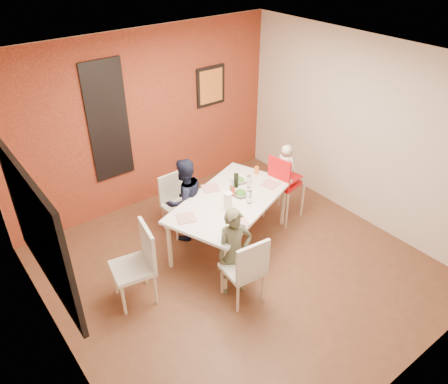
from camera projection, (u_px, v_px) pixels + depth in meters
ground at (238, 268)px, 5.81m from camera, size 4.50×4.50×0.00m
ceiling at (242, 66)px, 4.36m from camera, size 4.50×4.50×0.02m
wall_back at (145, 121)px, 6.59m from camera, size 4.50×0.02×2.70m
wall_front at (413, 293)px, 3.58m from camera, size 4.50×0.02×2.70m
wall_left at (46, 260)px, 3.92m from camera, size 0.02×4.50×2.70m
wall_right at (361, 132)px, 6.24m from camera, size 0.02×4.50×2.70m
brick_accent_wall at (146, 121)px, 6.58m from camera, size 4.50×0.02×2.70m
picture_window_frame at (38, 230)px, 3.97m from camera, size 0.05×1.70×1.30m
picture_window_pane at (39, 229)px, 3.97m from camera, size 0.02×1.55×1.15m
glassblock_strip at (108, 122)px, 6.18m from camera, size 0.55×0.03×1.70m
glassblock_surround at (108, 122)px, 6.17m from camera, size 0.60×0.03×1.76m
art_print_frame at (211, 86)px, 7.02m from camera, size 0.54×0.03×0.64m
art_print_canvas at (211, 86)px, 7.01m from camera, size 0.44×0.01×0.54m
dining_table at (230, 203)px, 5.88m from camera, size 2.05×1.58×0.75m
chair_near at (247, 268)px, 5.04m from camera, size 0.48×0.48×0.94m
chair_far at (176, 200)px, 6.30m from camera, size 0.41×0.41×0.88m
chair_left at (139, 260)px, 5.09m from camera, size 0.55×0.55×1.01m
high_chair at (283, 182)px, 6.43m from camera, size 0.53×0.53×1.08m
child_near at (234, 252)px, 5.17m from camera, size 0.50×0.41×1.18m
child_far at (185, 200)px, 6.07m from camera, size 0.62×0.50×1.24m
toddler at (286, 164)px, 6.30m from camera, size 0.26×0.33×0.60m
plate_near_left at (239, 222)px, 5.40m from camera, size 0.27×0.27×0.01m
plate_far_mid at (210, 188)px, 6.07m from camera, size 0.29×0.29×0.01m
plate_near_right at (270, 184)px, 6.16m from camera, size 0.26×0.26×0.01m
plate_far_left at (186, 218)px, 5.47m from camera, size 0.29×0.29×0.01m
salad_bowl_a at (241, 193)px, 5.92m from camera, size 0.24×0.24×0.06m
salad_bowl_b at (239, 180)px, 6.21m from camera, size 0.29×0.29×0.06m
wine_bottle at (236, 182)px, 5.97m from camera, size 0.07×0.07×0.26m
wine_glass_a at (249, 197)px, 5.72m from camera, size 0.07×0.07×0.19m
wine_glass_b at (249, 182)px, 6.05m from camera, size 0.06×0.06×0.18m
paper_towel_roll at (228, 201)px, 5.59m from camera, size 0.11×0.11×0.24m
condiment_red at (234, 192)px, 5.88m from camera, size 0.03×0.03×0.13m
condiment_green at (232, 190)px, 5.90m from camera, size 0.04×0.04×0.14m
condiment_brown at (231, 190)px, 5.91m from camera, size 0.04×0.04×0.15m
sippy_cup at (257, 170)px, 6.40m from camera, size 0.06×0.06×0.11m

